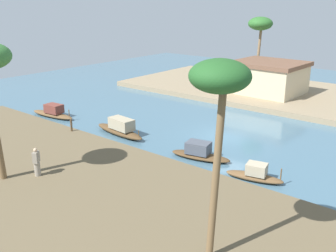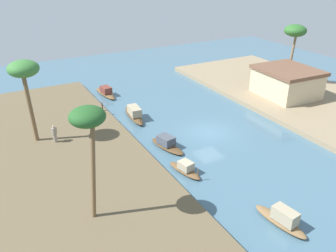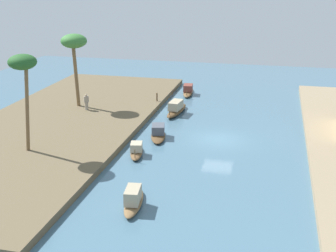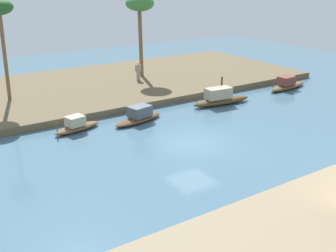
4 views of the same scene
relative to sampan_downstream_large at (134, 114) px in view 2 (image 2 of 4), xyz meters
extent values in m
plane|color=#476B7F|center=(6.39, 5.02, -0.50)|extent=(67.61, 67.61, 0.00)
cube|color=brown|center=(6.39, -9.41, -0.25)|extent=(38.73, 14.67, 0.50)
cube|color=#937F60|center=(6.39, 19.46, -0.25)|extent=(38.73, 14.67, 0.50)
ellipsoid|color=brown|center=(-0.11, 0.01, -0.24)|extent=(5.10, 1.58, 0.52)
cube|color=tan|center=(0.19, -0.02, 0.43)|extent=(2.09, 1.18, 0.81)
cylinder|color=brown|center=(2.08, -0.21, 0.16)|extent=(0.07, 0.07, 0.39)
ellipsoid|color=brown|center=(11.28, -0.64, -0.31)|extent=(3.36, 1.59, 0.39)
cube|color=tan|center=(11.38, -0.62, 0.19)|extent=(1.25, 1.07, 0.62)
cylinder|color=brown|center=(12.68, -0.33, 0.16)|extent=(0.07, 0.07, 0.63)
ellipsoid|color=brown|center=(19.12, 1.61, -0.29)|extent=(3.91, 1.46, 0.43)
cube|color=tan|center=(19.40, 1.64, 0.35)|extent=(1.66, 1.02, 0.85)
ellipsoid|color=brown|center=(7.20, 0.01, -0.32)|extent=(4.07, 2.01, 0.36)
cube|color=#4C515B|center=(7.05, -0.02, 0.22)|extent=(1.66, 1.34, 0.72)
ellipsoid|color=brown|center=(-7.93, -0.34, -0.29)|extent=(4.76, 1.54, 0.42)
cube|color=brown|center=(-7.68, -0.32, 0.28)|extent=(1.59, 1.13, 0.73)
cylinder|color=brown|center=(-5.88, -0.12, 0.17)|extent=(0.07, 0.07, 0.59)
cylinder|color=gray|center=(2.36, -8.47, 0.38)|extent=(0.46, 0.46, 0.77)
cube|color=gray|center=(2.36, -8.47, 1.07)|extent=(0.46, 0.51, 0.61)
sphere|color=tan|center=(2.36, -8.47, 1.48)|extent=(0.21, 0.21, 0.21)
cylinder|color=#4C3823|center=(-2.34, -2.59, 0.43)|extent=(0.14, 0.14, 0.86)
cylinder|color=brown|center=(1.22, -9.91, 2.99)|extent=(0.35, 0.54, 6.00)
ellipsoid|color=#387533|center=(1.22, -9.91, 6.50)|extent=(2.53, 2.53, 1.39)
cylinder|color=brown|center=(13.47, -8.29, 3.17)|extent=(0.27, 0.76, 6.34)
ellipsoid|color=#235623|center=(13.47, -8.29, 6.75)|extent=(2.05, 2.05, 1.13)
cylinder|color=#7F6647|center=(0.25, 21.29, 3.04)|extent=(0.29, 0.78, 6.09)
ellipsoid|color=#2D6628|center=(0.25, 21.29, 6.62)|extent=(2.66, 2.66, 1.46)
cube|color=beige|center=(3.28, 17.79, 1.39)|extent=(6.53, 5.80, 2.79)
cube|color=brown|center=(3.28, 17.79, 2.99)|extent=(6.92, 6.15, 0.40)
camera|label=1|loc=(20.02, -19.01, 9.09)|focal=41.72mm
camera|label=2|loc=(31.00, -12.76, 14.58)|focal=37.74mm
camera|label=3|loc=(42.69, 9.31, 12.81)|focal=49.30mm
camera|label=4|loc=(20.00, 23.01, 8.79)|focal=44.09mm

